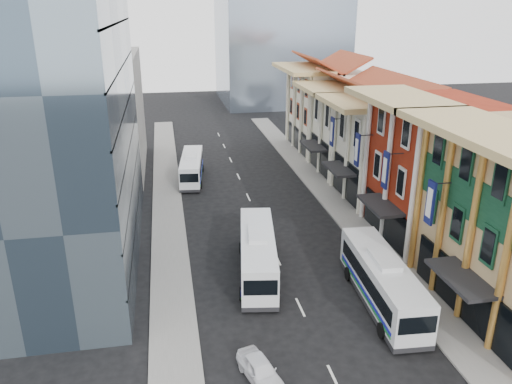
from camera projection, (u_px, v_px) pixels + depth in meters
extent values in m
cube|color=slate|center=(347.00, 216.00, 48.02)|extent=(3.00, 90.00, 0.15)
cube|color=slate|center=(169.00, 230.00, 45.12)|extent=(3.00, 90.00, 0.15)
cube|color=maroon|center=(434.00, 171.00, 42.27)|extent=(8.00, 10.00, 12.00)
cube|color=white|center=(386.00, 152.00, 51.37)|extent=(8.00, 9.00, 10.00)
cube|color=white|center=(354.00, 131.00, 59.66)|extent=(8.00, 9.00, 10.00)
cube|color=white|center=(327.00, 110.00, 69.15)|extent=(8.00, 12.00, 11.00)
cube|color=#3C4F60|center=(37.00, 67.00, 35.67)|extent=(12.00, 26.00, 30.00)
cube|color=gray|center=(99.00, 113.00, 59.83)|extent=(10.00, 18.00, 14.00)
imported|color=white|center=(260.00, 370.00, 26.96)|extent=(2.49, 4.02, 1.27)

